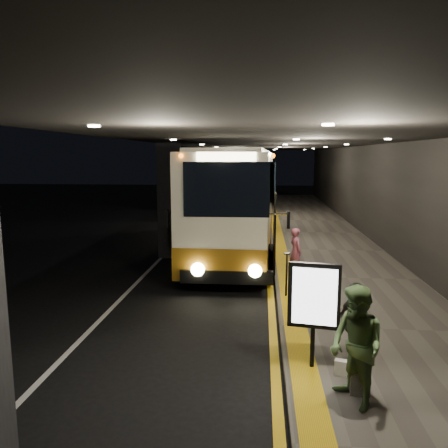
{
  "coord_description": "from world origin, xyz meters",
  "views": [
    {
      "loc": [
        2.06,
        -12.58,
        3.94
      ],
      "look_at": [
        0.83,
        1.54,
        1.7
      ],
      "focal_mm": 35.0,
      "sensor_mm": 36.0,
      "label": 1
    }
  ],
  "objects_px": {
    "stanchion_post": "(286,275)",
    "bag_plain": "(341,367)",
    "coach_second": "(244,187)",
    "coach_main": "(239,204)",
    "passenger_waiting_green": "(356,347)",
    "info_sign": "(314,298)",
    "passenger_waiting_grey": "(354,324)",
    "passenger_boarding": "(296,251)",
    "bag_polka": "(360,384)"
  },
  "relations": [
    {
      "from": "passenger_boarding",
      "to": "passenger_waiting_grey",
      "type": "relative_size",
      "value": 0.97
    },
    {
      "from": "passenger_waiting_grey",
      "to": "coach_main",
      "type": "bearing_deg",
      "value": 172.57
    },
    {
      "from": "bag_polka",
      "to": "bag_plain",
      "type": "bearing_deg",
      "value": 106.58
    },
    {
      "from": "coach_second",
      "to": "stanchion_post",
      "type": "relative_size",
      "value": 9.4
    },
    {
      "from": "coach_second",
      "to": "passenger_waiting_green",
      "type": "xyz_separation_m",
      "value": [
        2.74,
        -25.43,
        -0.57
      ]
    },
    {
      "from": "passenger_waiting_green",
      "to": "info_sign",
      "type": "relative_size",
      "value": 0.97
    },
    {
      "from": "coach_second",
      "to": "info_sign",
      "type": "relative_size",
      "value": 5.77
    },
    {
      "from": "coach_second",
      "to": "info_sign",
      "type": "height_order",
      "value": "coach_second"
    },
    {
      "from": "coach_main",
      "to": "coach_second",
      "type": "distance_m",
      "value": 13.74
    },
    {
      "from": "passenger_waiting_green",
      "to": "stanchion_post",
      "type": "xyz_separation_m",
      "value": [
        -0.76,
        5.16,
        -0.34
      ]
    },
    {
      "from": "coach_main",
      "to": "passenger_waiting_grey",
      "type": "xyz_separation_m",
      "value": [
        2.64,
        -10.42,
        -1.0
      ]
    },
    {
      "from": "stanchion_post",
      "to": "bag_plain",
      "type": "bearing_deg",
      "value": -80.34
    },
    {
      "from": "bag_polka",
      "to": "stanchion_post",
      "type": "xyz_separation_m",
      "value": [
        -0.91,
        4.88,
        0.4
      ]
    },
    {
      "from": "passenger_boarding",
      "to": "coach_main",
      "type": "bearing_deg",
      "value": 2.2
    },
    {
      "from": "coach_second",
      "to": "info_sign",
      "type": "xyz_separation_m",
      "value": [
        2.23,
        -24.28,
        -0.21
      ]
    },
    {
      "from": "passenger_waiting_grey",
      "to": "coach_second",
      "type": "bearing_deg",
      "value": 165.35
    },
    {
      "from": "coach_second",
      "to": "coach_main",
      "type": "bearing_deg",
      "value": -92.21
    },
    {
      "from": "passenger_boarding",
      "to": "passenger_waiting_grey",
      "type": "xyz_separation_m",
      "value": [
        0.58,
        -6.14,
        0.03
      ]
    },
    {
      "from": "coach_second",
      "to": "passenger_waiting_green",
      "type": "distance_m",
      "value": 25.58
    },
    {
      "from": "coach_second",
      "to": "stanchion_post",
      "type": "bearing_deg",
      "value": -88.01
    },
    {
      "from": "coach_second",
      "to": "info_sign",
      "type": "distance_m",
      "value": 24.38
    },
    {
      "from": "coach_main",
      "to": "bag_polka",
      "type": "xyz_separation_m",
      "value": [
        2.56,
        -11.42,
        -1.6
      ]
    },
    {
      "from": "coach_second",
      "to": "passenger_waiting_grey",
      "type": "height_order",
      "value": "coach_second"
    },
    {
      "from": "coach_main",
      "to": "info_sign",
      "type": "distance_m",
      "value": 10.73
    },
    {
      "from": "passenger_boarding",
      "to": "info_sign",
      "type": "relative_size",
      "value": 0.78
    },
    {
      "from": "coach_second",
      "to": "bag_polka",
      "type": "height_order",
      "value": "coach_second"
    },
    {
      "from": "bag_plain",
      "to": "coach_main",
      "type": "bearing_deg",
      "value": 102.39
    },
    {
      "from": "passenger_boarding",
      "to": "bag_polka",
      "type": "bearing_deg",
      "value": 160.53
    },
    {
      "from": "passenger_waiting_green",
      "to": "info_sign",
      "type": "bearing_deg",
      "value": 176.93
    },
    {
      "from": "bag_plain",
      "to": "stanchion_post",
      "type": "xyz_separation_m",
      "value": [
        -0.72,
        4.25,
        0.46
      ]
    },
    {
      "from": "bag_plain",
      "to": "passenger_waiting_grey",
      "type": "bearing_deg",
      "value": 54.49
    },
    {
      "from": "info_sign",
      "to": "stanchion_post",
      "type": "bearing_deg",
      "value": 103.14
    },
    {
      "from": "passenger_waiting_grey",
      "to": "bag_polka",
      "type": "xyz_separation_m",
      "value": [
        -0.08,
        -1.0,
        -0.6
      ]
    },
    {
      "from": "coach_second",
      "to": "bag_polka",
      "type": "xyz_separation_m",
      "value": [
        2.89,
        -25.15,
        -1.32
      ]
    },
    {
      "from": "passenger_waiting_green",
      "to": "passenger_waiting_grey",
      "type": "relative_size",
      "value": 1.19
    },
    {
      "from": "coach_second",
      "to": "passenger_waiting_grey",
      "type": "distance_m",
      "value": 24.34
    },
    {
      "from": "coach_main",
      "to": "info_sign",
      "type": "xyz_separation_m",
      "value": [
        1.9,
        -10.55,
        -0.48
      ]
    },
    {
      "from": "passenger_waiting_green",
      "to": "bag_plain",
      "type": "relative_size",
      "value": 6.91
    },
    {
      "from": "coach_second",
      "to": "bag_plain",
      "type": "relative_size",
      "value": 41.11
    },
    {
      "from": "stanchion_post",
      "to": "coach_second",
      "type": "bearing_deg",
      "value": 95.57
    },
    {
      "from": "bag_polka",
      "to": "bag_plain",
      "type": "relative_size",
      "value": 1.39
    },
    {
      "from": "passenger_boarding",
      "to": "stanchion_post",
      "type": "xyz_separation_m",
      "value": [
        -0.41,
        -2.27,
        -0.16
      ]
    },
    {
      "from": "passenger_waiting_grey",
      "to": "bag_plain",
      "type": "relative_size",
      "value": 5.79
    },
    {
      "from": "passenger_boarding",
      "to": "bag_polka",
      "type": "height_order",
      "value": "passenger_boarding"
    },
    {
      "from": "info_sign",
      "to": "coach_main",
      "type": "bearing_deg",
      "value": 109.77
    },
    {
      "from": "coach_main",
      "to": "bag_polka",
      "type": "relative_size",
      "value": 34.53
    },
    {
      "from": "passenger_waiting_grey",
      "to": "passenger_boarding",
      "type": "bearing_deg",
      "value": 163.78
    },
    {
      "from": "coach_second",
      "to": "bag_plain",
      "type": "height_order",
      "value": "coach_second"
    },
    {
      "from": "passenger_boarding",
      "to": "bag_plain",
      "type": "distance_m",
      "value": 6.56
    },
    {
      "from": "coach_main",
      "to": "bag_plain",
      "type": "relative_size",
      "value": 48.02
    }
  ]
}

